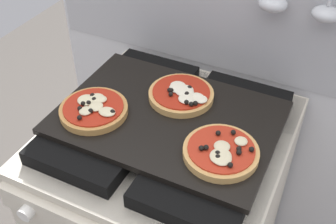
% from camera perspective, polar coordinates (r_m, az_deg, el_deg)
% --- Properties ---
extents(kitchen_backsplash, '(1.10, 0.09, 1.55)m').
position_cam_1_polar(kitchen_backsplash, '(1.35, 6.35, 3.70)').
color(kitchen_backsplash, silver).
rests_on(kitchen_backsplash, ground_plane).
extents(baking_tray, '(0.54, 0.38, 0.02)m').
position_cam_1_polar(baking_tray, '(1.03, 0.00, -0.76)').
color(baking_tray, black).
rests_on(baking_tray, stove).
extents(pizza_left, '(0.17, 0.17, 0.03)m').
position_cam_1_polar(pizza_left, '(1.04, -10.20, 0.42)').
color(pizza_left, '#C18947').
rests_on(pizza_left, baking_tray).
extents(pizza_right, '(0.17, 0.17, 0.03)m').
position_cam_1_polar(pizza_right, '(0.93, 7.36, -5.44)').
color(pizza_right, tan).
rests_on(pizza_right, baking_tray).
extents(pizza_center, '(0.17, 0.17, 0.03)m').
position_cam_1_polar(pizza_center, '(1.07, 2.07, 2.44)').
color(pizza_center, tan).
rests_on(pizza_center, baking_tray).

